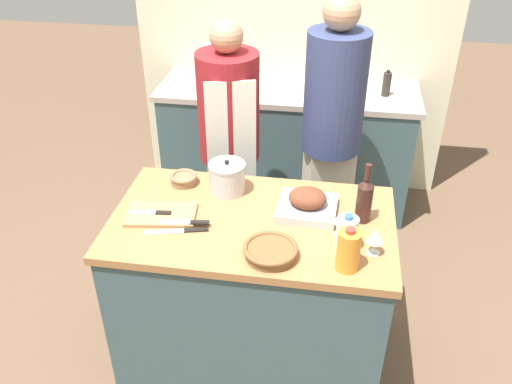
{
  "coord_description": "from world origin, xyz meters",
  "views": [
    {
      "loc": [
        0.35,
        -2.06,
        2.4
      ],
      "look_at": [
        0.0,
        0.12,
        0.97
      ],
      "focal_mm": 38.0,
      "sensor_mm": 36.0,
      "label": 1
    }
  ],
  "objects_px": {
    "cutting_board": "(161,214)",
    "person_cook_aproned": "(229,140)",
    "wine_bottle_green": "(365,199)",
    "wine_glass_left": "(376,237)",
    "knife_chef": "(179,231)",
    "knife_bread": "(152,213)",
    "wine_glass_right": "(342,218)",
    "condiment_bottle_tall": "(387,84)",
    "person_cook_guest": "(332,129)",
    "roasting_pan": "(307,204)",
    "stand_mixer": "(219,72)",
    "wicker_basket": "(270,251)",
    "condiment_bottle_extra": "(210,71)",
    "knife_paring": "(186,222)",
    "milk_jug": "(347,234)",
    "juice_jug": "(348,250)",
    "stock_pot": "(227,177)",
    "mixing_bowl": "(184,179)",
    "condiment_bottle_short": "(343,79)"
  },
  "relations": [
    {
      "from": "condiment_bottle_extra",
      "to": "wicker_basket",
      "type": "bearing_deg",
      "value": -69.46
    },
    {
      "from": "wine_glass_left",
      "to": "condiment_bottle_extra",
      "type": "xyz_separation_m",
      "value": [
        -1.12,
        1.73,
        0.04
      ]
    },
    {
      "from": "wicker_basket",
      "to": "stand_mixer",
      "type": "xyz_separation_m",
      "value": [
        -0.59,
        1.7,
        0.14
      ]
    },
    {
      "from": "mixing_bowl",
      "to": "condiment_bottle_short",
      "type": "distance_m",
      "value": 1.55
    },
    {
      "from": "wine_bottle_green",
      "to": "knife_chef",
      "type": "distance_m",
      "value": 0.87
    },
    {
      "from": "stock_pot",
      "to": "mixing_bowl",
      "type": "xyz_separation_m",
      "value": [
        -0.24,
        0.03,
        -0.05
      ]
    },
    {
      "from": "stand_mixer",
      "to": "wicker_basket",
      "type": "bearing_deg",
      "value": -70.72
    },
    {
      "from": "knife_paring",
      "to": "condiment_bottle_tall",
      "type": "xyz_separation_m",
      "value": [
        0.97,
        1.64,
        0.1
      ]
    },
    {
      "from": "stock_pot",
      "to": "condiment_bottle_extra",
      "type": "relative_size",
      "value": 0.9
    },
    {
      "from": "knife_chef",
      "to": "condiment_bottle_tall",
      "type": "height_order",
      "value": "condiment_bottle_tall"
    },
    {
      "from": "wine_bottle_green",
      "to": "condiment_bottle_tall",
      "type": "relative_size",
      "value": 1.67
    },
    {
      "from": "milk_jug",
      "to": "stand_mixer",
      "type": "height_order",
      "value": "stand_mixer"
    },
    {
      "from": "condiment_bottle_tall",
      "to": "roasting_pan",
      "type": "bearing_deg",
      "value": -106.47
    },
    {
      "from": "wine_glass_left",
      "to": "knife_paring",
      "type": "relative_size",
      "value": 0.53
    },
    {
      "from": "condiment_bottle_short",
      "to": "juice_jug",
      "type": "bearing_deg",
      "value": -88.03
    },
    {
      "from": "stock_pot",
      "to": "knife_bread",
      "type": "bearing_deg",
      "value": -137.96
    },
    {
      "from": "roasting_pan",
      "to": "stand_mixer",
      "type": "bearing_deg",
      "value": 118.34
    },
    {
      "from": "knife_chef",
      "to": "condiment_bottle_tall",
      "type": "distance_m",
      "value": 1.96
    },
    {
      "from": "cutting_board",
      "to": "condiment_bottle_tall",
      "type": "distance_m",
      "value": 1.94
    },
    {
      "from": "wine_bottle_green",
      "to": "knife_chef",
      "type": "xyz_separation_m",
      "value": [
        -0.83,
        -0.23,
        -0.12
      ]
    },
    {
      "from": "cutting_board",
      "to": "wine_glass_right",
      "type": "bearing_deg",
      "value": -0.58
    },
    {
      "from": "cutting_board",
      "to": "stand_mixer",
      "type": "height_order",
      "value": "stand_mixer"
    },
    {
      "from": "wicker_basket",
      "to": "person_cook_guest",
      "type": "distance_m",
      "value": 1.15
    },
    {
      "from": "condiment_bottle_tall",
      "to": "juice_jug",
      "type": "bearing_deg",
      "value": -97.16
    },
    {
      "from": "milk_jug",
      "to": "person_cook_guest",
      "type": "relative_size",
      "value": 0.1
    },
    {
      "from": "knife_paring",
      "to": "wine_glass_right",
      "type": "bearing_deg",
      "value": 4.08
    },
    {
      "from": "wine_glass_left",
      "to": "wine_glass_right",
      "type": "distance_m",
      "value": 0.19
    },
    {
      "from": "wine_glass_right",
      "to": "condiment_bottle_short",
      "type": "bearing_deg",
      "value": 91.14
    },
    {
      "from": "wicker_basket",
      "to": "wine_glass_left",
      "type": "relative_size",
      "value": 1.91
    },
    {
      "from": "stock_pot",
      "to": "wine_glass_right",
      "type": "bearing_deg",
      "value": -25.6
    },
    {
      "from": "juice_jug",
      "to": "person_cook_guest",
      "type": "distance_m",
      "value": 1.16
    },
    {
      "from": "mixing_bowl",
      "to": "wine_glass_left",
      "type": "height_order",
      "value": "wine_glass_left"
    },
    {
      "from": "condiment_bottle_tall",
      "to": "person_cook_guest",
      "type": "relative_size",
      "value": 0.1
    },
    {
      "from": "cutting_board",
      "to": "knife_bread",
      "type": "bearing_deg",
      "value": -168.63
    },
    {
      "from": "cutting_board",
      "to": "knife_chef",
      "type": "relative_size",
      "value": 1.22
    },
    {
      "from": "knife_paring",
      "to": "person_cook_aproned",
      "type": "distance_m",
      "value": 0.9
    },
    {
      "from": "milk_jug",
      "to": "person_cook_aproned",
      "type": "height_order",
      "value": "person_cook_aproned"
    },
    {
      "from": "cutting_board",
      "to": "person_cook_aproned",
      "type": "distance_m",
      "value": 0.86
    },
    {
      "from": "condiment_bottle_tall",
      "to": "condiment_bottle_extra",
      "type": "relative_size",
      "value": 0.87
    },
    {
      "from": "knife_bread",
      "to": "stand_mixer",
      "type": "bearing_deg",
      "value": 89.92
    },
    {
      "from": "wine_glass_right",
      "to": "person_cook_aproned",
      "type": "xyz_separation_m",
      "value": [
        -0.69,
        0.85,
        -0.1
      ]
    },
    {
      "from": "cutting_board",
      "to": "milk_jug",
      "type": "height_order",
      "value": "milk_jug"
    },
    {
      "from": "cutting_board",
      "to": "person_cook_aproned",
      "type": "height_order",
      "value": "person_cook_aproned"
    },
    {
      "from": "mixing_bowl",
      "to": "milk_jug",
      "type": "distance_m",
      "value": 0.94
    },
    {
      "from": "stock_pot",
      "to": "knife_chef",
      "type": "height_order",
      "value": "stock_pot"
    },
    {
      "from": "juice_jug",
      "to": "milk_jug",
      "type": "xyz_separation_m",
      "value": [
        -0.01,
        0.13,
        -0.01
      ]
    },
    {
      "from": "wine_bottle_green",
      "to": "wine_glass_left",
      "type": "distance_m",
      "value": 0.25
    },
    {
      "from": "juice_jug",
      "to": "condiment_bottle_tall",
      "type": "xyz_separation_m",
      "value": [
        0.23,
        1.82,
        0.02
      ]
    },
    {
      "from": "stand_mixer",
      "to": "juice_jug",
      "type": "bearing_deg",
      "value": -61.88
    },
    {
      "from": "wine_glass_right",
      "to": "wine_bottle_green",
      "type": "bearing_deg",
      "value": 52.45
    }
  ]
}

